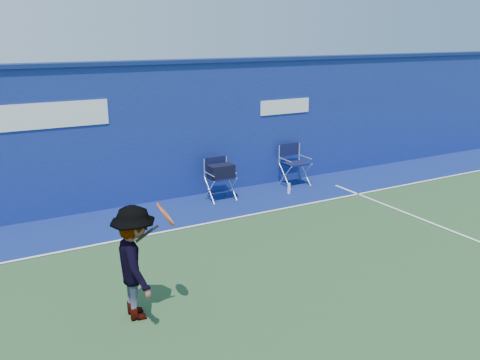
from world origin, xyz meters
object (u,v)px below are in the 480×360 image
directors_chair_right (295,172)px  water_bottle (289,189)px  directors_chair_left (220,182)px  tennis_player (135,262)px

directors_chair_right → water_bottle: directors_chair_right is taller
directors_chair_left → tennis_player: size_ratio=0.61×
tennis_player → directors_chair_right: bearing=37.0°
directors_chair_left → tennis_player: tennis_player is taller
directors_chair_left → water_bottle: directors_chair_left is taller
directors_chair_right → tennis_player: size_ratio=0.64×
directors_chair_right → tennis_player: (-5.31, -4.00, 0.46)m
directors_chair_right → water_bottle: bearing=-134.4°
directors_chair_left → directors_chair_right: directors_chair_right is taller
directors_chair_right → tennis_player: bearing=-143.0°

